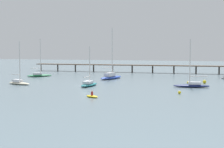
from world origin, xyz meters
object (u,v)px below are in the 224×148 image
pier (183,64)px  sailboat_green (39,75)px  mooring_buoy_far (188,83)px  dinghy_yellow (92,96)px  mooring_buoy_inner (179,92)px  sailboat_blue (111,76)px  sailboat_navy (192,84)px  sailboat_teal (89,84)px  sailboat_cream (19,82)px  mooring_buoy_outer (204,82)px

pier → sailboat_green: sailboat_green is taller
sailboat_green → mooring_buoy_far: size_ratio=19.57×
dinghy_yellow → mooring_buoy_inner: size_ratio=5.13×
mooring_buoy_far → mooring_buoy_inner: mooring_buoy_far is taller
dinghy_yellow → mooring_buoy_far: 30.24m
sailboat_blue → mooring_buoy_far: (21.22, -5.22, -0.52)m
pier → sailboat_navy: (7.86, -42.33, -2.73)m
sailboat_navy → sailboat_teal: sailboat_navy is taller
sailboat_green → sailboat_teal: bearing=-36.2°
sailboat_cream → mooring_buoy_outer: 42.86m
sailboat_cream → dinghy_yellow: bearing=-27.6°
mooring_buoy_far → mooring_buoy_outer: (3.51, 1.95, 0.14)m
mooring_buoy_inner → pier: bearing=97.5°
sailboat_green → mooring_buoy_inner: 50.97m
sailboat_teal → sailboat_green: bearing=143.8°
mooring_buoy_far → mooring_buoy_outer: bearing=29.0°
mooring_buoy_outer → mooring_buoy_inner: mooring_buoy_outer is taller
sailboat_teal → sailboat_cream: sailboat_cream is taller
sailboat_cream → mooring_buoy_far: size_ratio=17.07×
sailboat_blue → mooring_buoy_far: sailboat_blue is taller
sailboat_navy → mooring_buoy_far: (-1.73, 7.30, -0.33)m
pier → sailboat_cream: size_ratio=8.54×
sailboat_navy → mooring_buoy_outer: size_ratio=11.95×
pier → sailboat_teal: sailboat_teal is taller
sailboat_cream → mooring_buoy_far: (35.72, 15.31, -0.31)m
sailboat_green → mooring_buoy_inner: bearing=-27.9°
mooring_buoy_far → mooring_buoy_inner: size_ratio=1.05×
sailboat_green → mooring_buoy_outer: bearing=-3.9°
sailboat_teal → mooring_buoy_far: size_ratio=14.99×
pier → sailboat_green: bearing=-141.9°
sailboat_green → mooring_buoy_inner: sailboat_green is taller
sailboat_teal → sailboat_cream: (-16.45, -2.34, 0.05)m
sailboat_green → sailboat_cream: 22.20m
pier → dinghy_yellow: bearing=-95.1°
sailboat_cream → mooring_buoy_far: bearing=23.2°
sailboat_navy → sailboat_teal: (-21.00, -5.67, -0.06)m
dinghy_yellow → mooring_buoy_inner: (12.64, 9.28, 0.06)m
sailboat_blue → sailboat_navy: bearing=-28.6°
sailboat_green → dinghy_yellow: bearing=-45.6°
sailboat_teal → mooring_buoy_far: (19.27, 12.97, -0.26)m
sailboat_teal → mooring_buoy_outer: size_ratio=10.18×
mooring_buoy_inner → sailboat_navy: bearing=85.9°
dinghy_yellow → sailboat_green: bearing=134.4°
sailboat_cream → dinghy_yellow: sailboat_cream is taller
sailboat_blue → mooring_buoy_inner: size_ratio=25.56×
mooring_buoy_outer → mooring_buoy_far: bearing=-151.0°
sailboat_navy → mooring_buoy_outer: sailboat_navy is taller
sailboat_green → sailboat_blue: sailboat_blue is taller
sailboat_blue → sailboat_cream: size_ratio=1.43×
pier → sailboat_teal: (-13.13, -48.00, -2.79)m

